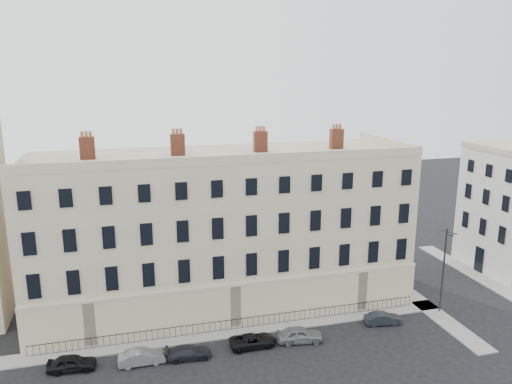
% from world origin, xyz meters
% --- Properties ---
extents(ground, '(160.00, 160.00, 0.00)m').
position_xyz_m(ground, '(0.00, 0.00, 0.00)').
color(ground, black).
rests_on(ground, ground).
extents(terrace, '(36.22, 12.22, 17.00)m').
position_xyz_m(terrace, '(-5.97, 11.97, 7.50)').
color(terrace, '#BDAC8D').
rests_on(terrace, ground).
extents(pavement_terrace, '(48.00, 2.00, 0.12)m').
position_xyz_m(pavement_terrace, '(-10.00, 5.00, 0.06)').
color(pavement_terrace, gray).
rests_on(pavement_terrace, ground).
extents(pavement_east_return, '(2.00, 24.00, 0.12)m').
position_xyz_m(pavement_east_return, '(13.00, 8.00, 0.06)').
color(pavement_east_return, gray).
rests_on(pavement_east_return, ground).
extents(pavement_adjacent, '(2.00, 20.00, 0.12)m').
position_xyz_m(pavement_adjacent, '(23.00, 10.00, 0.06)').
color(pavement_adjacent, gray).
rests_on(pavement_adjacent, ground).
extents(railings, '(35.00, 0.04, 0.96)m').
position_xyz_m(railings, '(-6.00, 5.40, 0.55)').
color(railings, black).
rests_on(railings, ground).
extents(car_a, '(3.80, 1.76, 1.26)m').
position_xyz_m(car_a, '(-19.80, 2.62, 0.63)').
color(car_a, black).
rests_on(car_a, ground).
extents(car_b, '(3.70, 1.36, 1.21)m').
position_xyz_m(car_b, '(-14.52, 2.10, 0.61)').
color(car_b, slate).
rests_on(car_b, ground).
extents(car_c, '(3.78, 1.71, 1.07)m').
position_xyz_m(car_c, '(-10.83, 1.89, 0.54)').
color(car_c, black).
rests_on(car_c, ground).
extents(car_d, '(3.98, 1.86, 1.10)m').
position_xyz_m(car_d, '(-5.37, 2.25, 0.55)').
color(car_d, black).
rests_on(car_d, ground).
extents(car_e, '(4.16, 2.18, 1.35)m').
position_xyz_m(car_e, '(-1.28, 1.96, 0.68)').
color(car_e, slate).
rests_on(car_e, ground).
extents(car_f, '(3.49, 1.66, 1.11)m').
position_xyz_m(car_f, '(7.17, 2.86, 0.55)').
color(car_f, '#1F2329').
rests_on(car_f, ground).
extents(streetlamp, '(0.84, 1.73, 8.46)m').
position_xyz_m(streetlamp, '(13.61, 3.46, 4.69)').
color(streetlamp, '#2B2A2F').
rests_on(streetlamp, ground).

